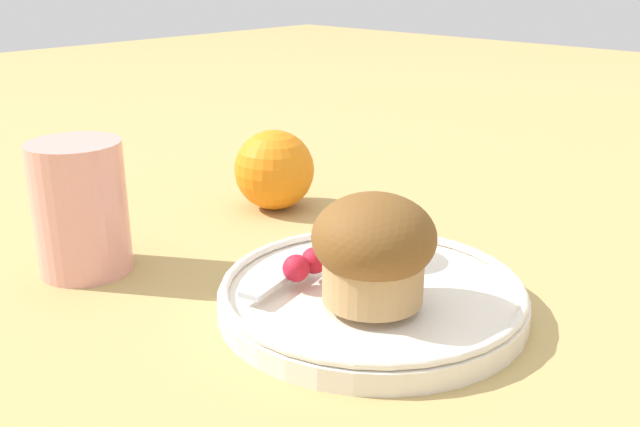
{
  "coord_description": "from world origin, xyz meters",
  "views": [
    {
      "loc": [
        -0.32,
        -0.26,
        0.22
      ],
      "look_at": [
        0.01,
        0.05,
        0.06
      ],
      "focal_mm": 40.0,
      "sensor_mm": 36.0,
      "label": 1
    }
  ],
  "objects": [
    {
      "name": "muffin",
      "position": [
        -0.01,
        -0.02,
        0.05
      ],
      "size": [
        0.07,
        0.07,
        0.07
      ],
      "color": "tan",
      "rests_on": "plate"
    },
    {
      "name": "plate",
      "position": [
        0.01,
        0.0,
        0.01
      ],
      "size": [
        0.2,
        0.2,
        0.02
      ],
      "color": "silver",
      "rests_on": "ground_plane"
    },
    {
      "name": "orange_fruit",
      "position": [
        0.1,
        0.19,
        0.04
      ],
      "size": [
        0.07,
        0.07,
        0.07
      ],
      "color": "orange",
      "rests_on": "ground_plane"
    },
    {
      "name": "butter_knife",
      "position": [
        0.02,
        0.06,
        0.02
      ],
      "size": [
        0.16,
        0.05,
        0.0
      ],
      "rotation": [
        0.0,
        0.0,
        0.24
      ],
      "color": "silver",
      "rests_on": "plate"
    },
    {
      "name": "ground_plane",
      "position": [
        0.0,
        0.0,
        0.0
      ],
      "size": [
        3.0,
        3.0,
        0.0
      ],
      "primitive_type": "plane",
      "color": "tan"
    },
    {
      "name": "cream_ramekin",
      "position": [
        0.05,
        0.03,
        0.03
      ],
      "size": [
        0.05,
        0.05,
        0.02
      ],
      "color": "silver",
      "rests_on": "plate"
    },
    {
      "name": "berry_pair",
      "position": [
        -0.01,
        0.04,
        0.03
      ],
      "size": [
        0.03,
        0.02,
        0.02
      ],
      "color": "#B7192D",
      "rests_on": "plate"
    },
    {
      "name": "juice_glass",
      "position": [
        -0.08,
        0.19,
        0.05
      ],
      "size": [
        0.07,
        0.07,
        0.1
      ],
      "color": "#E5998C",
      "rests_on": "ground_plane"
    }
  ]
}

